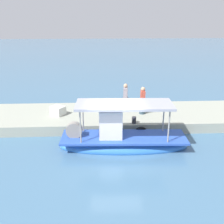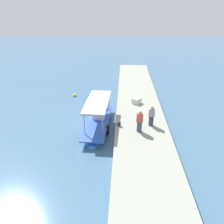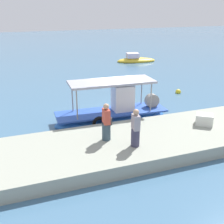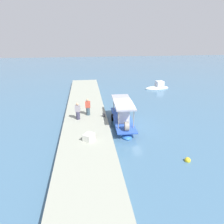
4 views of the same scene
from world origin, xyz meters
TOP-DOWN VIEW (x-y plane):
  - ground_plane at (0.00, 0.00)m, footprint 120.00×120.00m
  - dock_quay at (0.00, -3.99)m, footprint 36.00×4.07m
  - main_fishing_boat at (-0.32, -0.53)m, footprint 6.48×1.95m
  - fisherman_near_bollard at (-1.84, -3.73)m, footprint 0.40×0.49m
  - fisherman_by_crate at (-0.90, -4.69)m, footprint 0.41×0.49m
  - mooring_bollard at (-1.15, -2.24)m, footprint 0.24×0.24m
  - cargo_crate at (3.25, -3.79)m, footprint 1.02×0.99m
  - marker_buoy at (6.05, 2.84)m, footprint 0.41×0.41m

SIDE VIEW (x-z plane):
  - ground_plane at x=0.00m, z-range 0.00..0.00m
  - marker_buoy at x=6.05m, z-range -0.12..0.28m
  - dock_quay at x=0.00m, z-range 0.00..0.58m
  - main_fishing_boat at x=-0.32m, z-range -0.91..1.77m
  - mooring_bollard at x=-1.15m, z-range 0.58..0.96m
  - cargo_crate at x=3.25m, z-range 0.58..1.11m
  - fisherman_by_crate at x=-0.90m, z-range 0.51..2.15m
  - fisherman_near_bollard at x=-1.84m, z-range 0.51..2.18m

